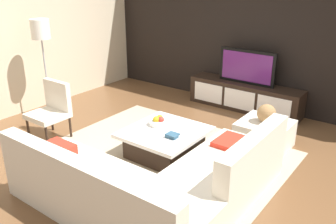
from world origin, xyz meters
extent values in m
plane|color=brown|center=(0.00, 0.00, 0.00)|extent=(14.00, 14.00, 0.00)
cube|color=black|center=(0.00, 2.70, 1.40)|extent=(6.40, 0.12, 2.80)
cube|color=beige|center=(-3.20, 0.20, 1.40)|extent=(0.12, 5.20, 2.80)
cube|color=tan|center=(-0.10, 0.00, 0.01)|extent=(3.21, 2.68, 0.01)
cube|color=black|center=(0.00, 2.40, 0.25)|extent=(2.09, 0.45, 0.50)
cube|color=white|center=(-0.64, 2.17, 0.25)|extent=(0.59, 0.01, 0.35)
cube|color=white|center=(0.00, 2.17, 0.25)|extent=(0.59, 0.01, 0.35)
cube|color=white|center=(0.64, 2.17, 0.25)|extent=(0.59, 0.01, 0.35)
cube|color=black|center=(0.00, 2.40, 0.81)|extent=(1.05, 0.05, 0.61)
cube|color=#591E66|center=(0.00, 2.37, 0.81)|extent=(0.94, 0.01, 0.51)
cube|color=beige|center=(0.20, -1.30, 0.20)|extent=(2.37, 0.85, 0.40)
cube|color=beige|center=(0.20, -1.64, 0.59)|extent=(2.37, 0.18, 0.39)
cube|color=beige|center=(0.96, -0.13, 0.20)|extent=(0.85, 1.48, 0.40)
cube|color=beige|center=(1.30, -0.13, 0.59)|extent=(0.18, 1.48, 0.39)
cube|color=red|center=(-0.51, -1.30, 0.51)|extent=(0.36, 0.20, 0.22)
cube|color=red|center=(0.96, 0.24, 0.43)|extent=(0.60, 0.44, 0.06)
cube|color=black|center=(-0.10, 0.10, 0.17)|extent=(0.80, 0.85, 0.33)
cube|color=white|center=(-0.10, 0.10, 0.35)|extent=(1.00, 1.06, 0.05)
cylinder|color=black|center=(-2.07, -0.74, 0.19)|extent=(0.04, 0.04, 0.38)
cylinder|color=black|center=(-1.61, -0.74, 0.19)|extent=(0.04, 0.04, 0.38)
cylinder|color=black|center=(-2.07, -0.31, 0.19)|extent=(0.04, 0.04, 0.38)
cylinder|color=black|center=(-1.61, -0.31, 0.19)|extent=(0.04, 0.04, 0.38)
cube|color=beige|center=(-1.84, -0.52, 0.38)|extent=(0.54, 0.51, 0.08)
cube|color=beige|center=(-1.84, -0.31, 0.65)|extent=(0.54, 0.08, 0.45)
cylinder|color=#A5A5AA|center=(-2.62, 0.07, 0.01)|extent=(0.28, 0.28, 0.02)
cylinder|color=#A5A5AA|center=(-2.62, 0.07, 0.69)|extent=(0.03, 0.03, 1.33)
cylinder|color=white|center=(-2.62, 0.07, 1.52)|extent=(0.31, 0.31, 0.32)
cube|color=beige|center=(0.91, 1.15, 0.20)|extent=(0.70, 0.70, 0.40)
cylinder|color=silver|center=(-0.28, 0.20, 0.42)|extent=(0.28, 0.28, 0.07)
sphere|color=#B23326|center=(-0.24, 0.20, 0.47)|extent=(0.09, 0.09, 0.09)
sphere|color=gold|center=(-0.30, 0.25, 0.47)|extent=(0.09, 0.09, 0.09)
sphere|color=gold|center=(-0.29, 0.16, 0.47)|extent=(0.10, 0.10, 0.10)
sphere|color=#997247|center=(0.91, 1.15, 0.53)|extent=(0.27, 0.27, 0.27)
cube|color=#2D516B|center=(0.11, -0.03, 0.40)|extent=(0.15, 0.10, 0.03)
cube|color=#2D516B|center=(0.12, -0.02, 0.42)|extent=(0.15, 0.14, 0.02)
camera|label=1|loc=(2.63, -3.49, 2.45)|focal=38.84mm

